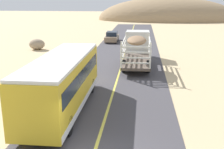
{
  "coord_description": "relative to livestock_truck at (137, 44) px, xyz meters",
  "views": [
    {
      "loc": [
        1.93,
        -10.09,
        6.59
      ],
      "look_at": [
        0.0,
        8.22,
        1.55
      ],
      "focal_mm": 46.01,
      "sensor_mm": 36.0,
      "label": 1
    }
  ],
  "objects": [
    {
      "name": "livestock_truck",
      "position": [
        0.0,
        0.0,
        0.0
      ],
      "size": [
        2.53,
        9.7,
        3.02
      ],
      "color": "silver",
      "rests_on": "road_surface"
    },
    {
      "name": "bus",
      "position": [
        -4.09,
        -13.7,
        -0.04
      ],
      "size": [
        2.54,
        10.0,
        3.21
      ],
      "color": "gold",
      "rests_on": "road_surface"
    },
    {
      "name": "car_far",
      "position": [
        -4.01,
        13.14,
        -1.1
      ],
      "size": [
        1.8,
        4.4,
        1.46
      ],
      "color": "#8C7259",
      "rests_on": "road_surface"
    },
    {
      "name": "boulder_mid_field",
      "position": [
        -12.81,
        5.58,
        -1.12
      ],
      "size": [
        1.98,
        1.68,
        1.34
      ],
      "primitive_type": "ellipsoid",
      "color": "gray",
      "rests_on": "ground"
    },
    {
      "name": "distant_hill",
      "position": [
        7.63,
        55.6,
        -1.79
      ],
      "size": [
        40.06,
        22.11,
        12.77
      ],
      "primitive_type": "ellipsoid",
      "color": "#997C5A",
      "rests_on": "ground"
    }
  ]
}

